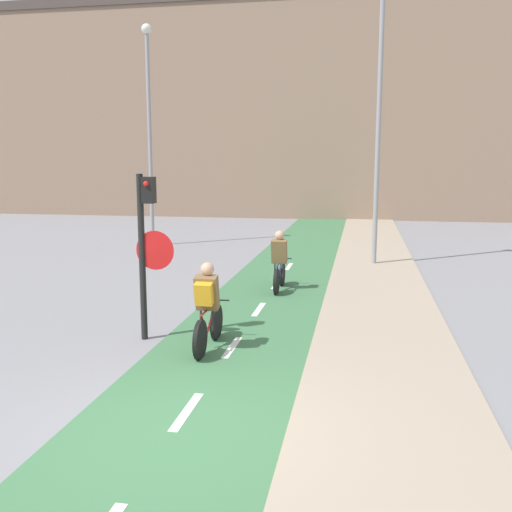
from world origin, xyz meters
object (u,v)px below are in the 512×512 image
object	(u,v)px
traffic_light_pole	(146,238)
street_lamp_sidewalk	(379,98)
street_lamp_far	(149,115)
cyclist_far	(279,263)
cyclist_near	(207,308)

from	to	relation	value
traffic_light_pole	street_lamp_sidewalk	world-z (taller)	street_lamp_sidewalk
street_lamp_far	cyclist_far	xyz separation A→B (m)	(5.68, -6.61, -4.03)
traffic_light_pole	street_lamp_far	distance (m)	11.87
traffic_light_pole	cyclist_near	world-z (taller)	traffic_light_pole
street_lamp_sidewalk	cyclist_near	world-z (taller)	street_lamp_sidewalk
street_lamp_sidewalk	cyclist_near	bearing A→B (deg)	-108.35
street_lamp_far	street_lamp_sidewalk	size ratio (longest dim) A/B	0.96
street_lamp_far	cyclist_near	size ratio (longest dim) A/B	4.73
street_lamp_far	traffic_light_pole	bearing A→B (deg)	-69.67
traffic_light_pole	street_lamp_sidewalk	distance (m)	9.58
cyclist_near	cyclist_far	xyz separation A→B (m)	(0.53, 4.55, -0.04)
street_lamp_far	street_lamp_sidewalk	distance (m)	8.41
street_lamp_far	cyclist_far	bearing A→B (deg)	-49.30
cyclist_near	cyclist_far	world-z (taller)	cyclist_near
traffic_light_pole	street_lamp_far	bearing A→B (deg)	110.33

